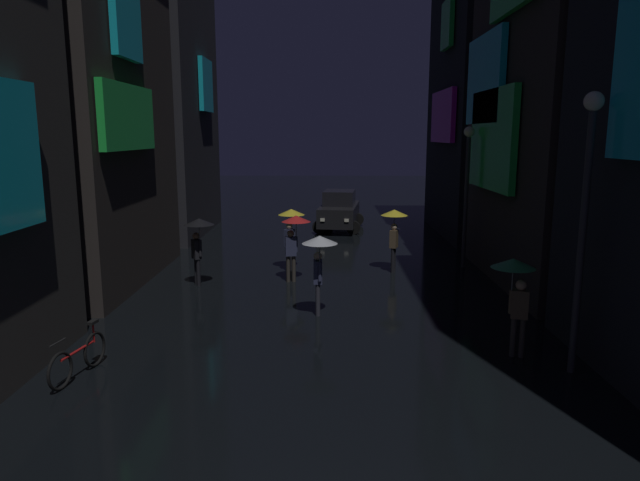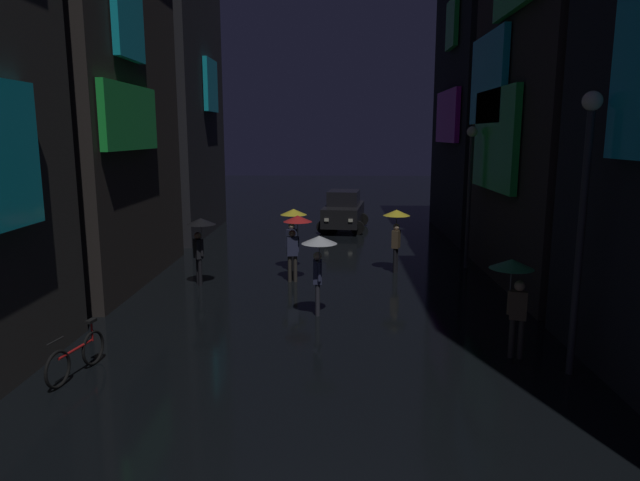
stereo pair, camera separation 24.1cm
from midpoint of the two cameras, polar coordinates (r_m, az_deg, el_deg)
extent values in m
cube|color=#26E54C|center=(17.09, -19.01, 11.57)|extent=(0.20, 3.99, 1.79)
cube|color=#19D8F2|center=(17.67, -19.27, 20.78)|extent=(0.20, 2.03, 2.52)
cube|color=#232328|center=(28.29, -16.55, 21.61)|extent=(4.00, 7.55, 20.47)
cube|color=#19D8F2|center=(27.52, -11.59, 14.95)|extent=(0.20, 2.18, 2.35)
cube|color=#2D2826|center=(19.32, 23.32, 14.21)|extent=(4.00, 8.01, 12.25)
cube|color=#26E54C|center=(18.84, 16.47, 9.65)|extent=(0.20, 4.38, 3.10)
cube|color=#19D8F2|center=(20.05, 15.83, 15.26)|extent=(0.20, 3.83, 2.84)
cube|color=black|center=(27.83, 16.20, 14.83)|extent=(4.00, 7.86, 13.75)
cube|color=#F226D8|center=(26.48, 11.92, 12.03)|extent=(0.20, 4.39, 2.26)
cube|color=#26E54C|center=(26.64, 12.36, 20.35)|extent=(0.20, 1.82, 2.00)
cylinder|color=#38332D|center=(12.77, 19.05, -9.19)|extent=(0.12, 0.12, 0.85)
cylinder|color=#38332D|center=(12.76, 18.24, -9.15)|extent=(0.12, 0.12, 0.85)
cube|color=brown|center=(12.55, 18.84, -6.05)|extent=(0.39, 0.31, 0.60)
sphere|color=tan|center=(12.44, 18.95, -4.24)|extent=(0.22, 0.22, 0.22)
cylinder|color=brown|center=(12.48, 18.03, -5.84)|extent=(0.09, 0.09, 0.50)
cylinder|color=slate|center=(12.39, 18.11, -4.36)|extent=(0.02, 0.02, 0.77)
cone|color=green|center=(12.28, 18.24, -2.17)|extent=(0.90, 0.90, 0.20)
cylinder|color=#2D2D38|center=(14.89, -0.68, -5.77)|extent=(0.12, 0.12, 0.85)
cylinder|color=#2D2D38|center=(14.72, -0.69, -5.97)|extent=(0.12, 0.12, 0.85)
cube|color=#333859|center=(14.62, -0.69, -3.14)|extent=(0.23, 0.34, 0.60)
sphere|color=beige|center=(14.52, -0.69, -1.57)|extent=(0.22, 0.22, 0.22)
cylinder|color=#333859|center=(14.43, -0.49, -3.12)|extent=(0.09, 0.09, 0.50)
cylinder|color=slate|center=(14.35, -0.50, -1.82)|extent=(0.02, 0.02, 0.77)
cone|color=silver|center=(14.26, -0.50, 0.08)|extent=(0.90, 0.90, 0.20)
cylinder|color=black|center=(19.45, -3.58, -1.89)|extent=(0.12, 0.12, 0.85)
cylinder|color=black|center=(19.59, -3.24, -1.80)|extent=(0.12, 0.12, 0.85)
cube|color=#333859|center=(19.38, -3.43, 0.25)|extent=(0.38, 0.40, 0.60)
sphere|color=beige|center=(19.31, -3.45, 1.45)|extent=(0.22, 0.22, 0.22)
cylinder|color=#333859|center=(19.54, -3.21, 0.49)|extent=(0.09, 0.09, 0.50)
cylinder|color=slate|center=(19.48, -3.22, 1.46)|extent=(0.02, 0.02, 0.77)
cone|color=yellow|center=(19.41, -3.24, 2.87)|extent=(0.90, 0.90, 0.20)
cylinder|color=black|center=(18.15, -12.63, -3.04)|extent=(0.12, 0.12, 0.85)
cylinder|color=black|center=(17.99, -12.43, -3.15)|extent=(0.12, 0.12, 0.85)
cube|color=black|center=(17.91, -12.62, -0.84)|extent=(0.37, 0.40, 0.60)
sphere|color=#9E7051|center=(17.84, -12.68, 0.45)|extent=(0.22, 0.22, 0.22)
cylinder|color=black|center=(17.76, -12.28, -0.76)|extent=(0.09, 0.09, 0.50)
cylinder|color=slate|center=(17.69, -12.32, 0.30)|extent=(0.02, 0.02, 0.77)
cone|color=black|center=(17.62, -12.38, 1.85)|extent=(0.90, 0.90, 0.20)
cylinder|color=black|center=(19.39, 6.92, -1.99)|extent=(0.12, 0.12, 0.85)
cylinder|color=black|center=(19.56, 7.06, -1.88)|extent=(0.12, 0.12, 0.85)
cube|color=brown|center=(19.33, 7.04, 0.16)|extent=(0.33, 0.40, 0.60)
sphere|color=beige|center=(19.26, 7.07, 1.36)|extent=(0.22, 0.22, 0.22)
cylinder|color=brown|center=(19.51, 7.04, 0.41)|extent=(0.09, 0.09, 0.50)
cylinder|color=slate|center=(19.45, 7.06, 1.38)|extent=(0.02, 0.02, 0.77)
cone|color=yellow|center=(19.38, 7.09, 2.79)|extent=(0.90, 0.90, 0.20)
cylinder|color=#38332D|center=(18.08, -3.59, -2.85)|extent=(0.12, 0.12, 0.85)
cylinder|color=#38332D|center=(18.09, -3.02, -2.83)|extent=(0.12, 0.12, 0.85)
cube|color=#333859|center=(17.93, -3.33, -0.59)|extent=(0.37, 0.27, 0.60)
sphere|color=#9E7051|center=(17.86, -3.34, 0.70)|extent=(0.22, 0.22, 0.22)
cylinder|color=#333859|center=(17.99, -2.77, -0.39)|extent=(0.09, 0.09, 0.50)
cylinder|color=slate|center=(17.93, -2.78, 0.66)|extent=(0.02, 0.02, 0.77)
cone|color=red|center=(17.85, -2.80, 2.20)|extent=(0.90, 0.90, 0.20)
torus|color=black|center=(11.73, -25.10, -11.74)|extent=(0.19, 0.72, 0.72)
torus|color=black|center=(12.57, -22.12, -10.04)|extent=(0.19, 0.72, 0.72)
cylinder|color=red|center=(12.08, -23.62, -10.07)|extent=(0.23, 0.99, 0.05)
cylinder|color=red|center=(12.45, -22.23, -8.52)|extent=(0.04, 0.04, 0.40)
cube|color=black|center=(12.38, -22.30, -7.56)|extent=(0.16, 0.26, 0.06)
cylinder|color=black|center=(11.54, -25.31, -9.21)|extent=(0.11, 0.45, 0.03)
cube|color=black|center=(27.99, 1.69, 2.67)|extent=(2.20, 4.28, 0.90)
cube|color=black|center=(27.90, 1.70, 4.30)|extent=(1.66, 2.01, 0.70)
cylinder|color=black|center=(26.68, 3.10, 1.29)|extent=(0.66, 0.30, 0.64)
cylinder|color=black|center=(26.85, -0.33, 1.37)|extent=(0.66, 0.30, 0.64)
cylinder|color=black|center=(29.30, 3.53, 2.12)|extent=(0.66, 0.30, 0.64)
cylinder|color=black|center=(29.46, 0.39, 2.19)|extent=(0.66, 0.30, 0.64)
cube|color=white|center=(25.90, 2.41, 2.03)|extent=(0.21, 0.08, 0.14)
cube|color=white|center=(26.03, 0.00, 2.08)|extent=(0.21, 0.08, 0.14)
cylinder|color=#2D2D33|center=(20.36, 14.05, 3.62)|extent=(0.14, 0.14, 4.52)
sphere|color=#F9EFCC|center=(20.22, 14.36, 10.50)|extent=(0.36, 0.36, 0.36)
cylinder|color=#2D2D33|center=(11.82, 24.15, -0.61)|extent=(0.14, 0.14, 5.03)
sphere|color=#F9EFCC|center=(11.65, 25.17, 12.50)|extent=(0.36, 0.36, 0.36)
camera|label=1|loc=(0.12, -90.46, -0.09)|focal=32.00mm
camera|label=2|loc=(0.12, 89.54, 0.09)|focal=32.00mm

